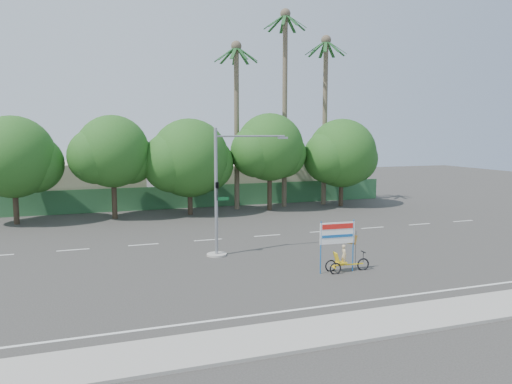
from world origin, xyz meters
name	(u,v)px	position (x,y,z in m)	size (l,w,h in m)	color
ground	(287,270)	(0.00, 0.00, 0.00)	(120.00, 120.00, 0.00)	#33302D
sidewalk_near	(370,324)	(0.00, -7.50, 0.06)	(50.00, 2.40, 0.12)	gray
fence	(193,197)	(0.00, 21.50, 1.00)	(38.00, 0.08, 2.00)	#336B3D
building_left	(74,184)	(-10.00, 26.00, 2.00)	(12.00, 8.00, 4.00)	beige
building_right	(260,180)	(8.00, 26.00, 1.80)	(14.00, 8.00, 3.60)	beige
tree_far_left	(12,160)	(-14.05, 18.00, 4.76)	(7.14, 6.00, 7.96)	#473828
tree_left	(112,154)	(-7.05, 18.00, 5.06)	(6.66, 5.60, 8.07)	#473828
tree_center	(189,160)	(-1.05, 18.00, 4.47)	(7.62, 6.40, 7.85)	#473828
tree_right	(269,150)	(5.95, 18.00, 5.24)	(6.90, 5.80, 8.36)	#473828
tree_far_right	(341,155)	(12.95, 18.00, 4.64)	(7.38, 6.20, 7.94)	#473828
palm_tall	(285,90)	(8.00, 19.50, 10.46)	(3.73, 3.79, 17.45)	#70604C
palm_mid	(325,103)	(12.00, 19.50, 9.40)	(3.73, 3.79, 15.45)	#70604C
palm_short	(237,107)	(3.50, 19.50, 8.86)	(3.73, 3.79, 14.45)	#70604C
traffic_signal	(222,203)	(-2.20, 3.98, 2.92)	(4.72, 1.10, 7.00)	gray
trike_billboard	(342,251)	(2.40, -1.16, 1.05)	(2.64, 0.64, 2.60)	black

